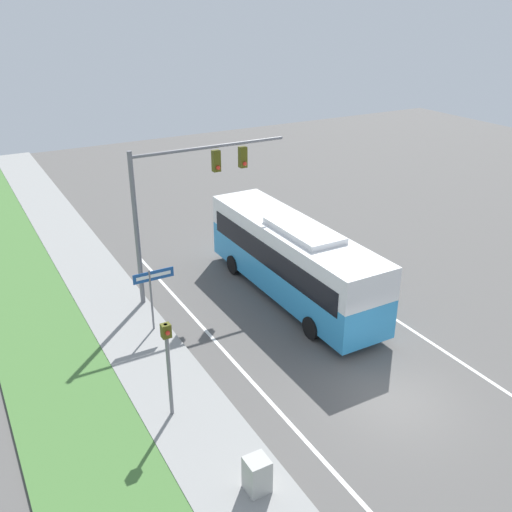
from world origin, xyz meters
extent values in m
plane|color=#565451|center=(0.00, 0.00, 0.00)|extent=(80.00, 80.00, 0.00)
cube|color=gray|center=(-6.20, 0.00, 0.06)|extent=(2.80, 80.00, 0.12)
cube|color=silver|center=(-3.60, 0.00, 0.00)|extent=(0.14, 30.00, 0.01)
cube|color=silver|center=(3.60, 0.00, 0.00)|extent=(0.14, 30.00, 0.01)
cube|color=#3393D1|center=(0.95, 7.71, 1.18)|extent=(2.45, 10.60, 1.62)
cube|color=white|center=(0.95, 7.71, 2.65)|extent=(2.45, 10.60, 1.32)
cube|color=black|center=(0.95, 7.71, 2.19)|extent=(2.49, 9.76, 1.00)
cube|color=white|center=(0.95, 6.92, 3.43)|extent=(1.72, 3.71, 0.24)
cylinder|color=black|center=(-0.23, 11.00, 0.46)|extent=(0.28, 0.91, 0.91)
cylinder|color=black|center=(2.13, 11.00, 0.46)|extent=(0.28, 0.91, 0.91)
cylinder|color=black|center=(-0.23, 4.43, 0.46)|extent=(0.28, 0.91, 0.91)
cylinder|color=black|center=(2.13, 4.43, 0.46)|extent=(0.28, 0.91, 0.91)
cylinder|color=slate|center=(-5.05, 10.19, 3.37)|extent=(0.20, 0.20, 6.73)
cylinder|color=slate|center=(-1.60, 10.19, 6.48)|extent=(6.90, 0.14, 0.14)
cube|color=#47470F|center=(-1.37, 10.19, 5.86)|extent=(0.32, 0.28, 0.90)
sphere|color=red|center=(-1.37, 10.01, 5.62)|extent=(0.18, 0.18, 0.18)
cube|color=#47470F|center=(-0.11, 10.19, 5.86)|extent=(0.32, 0.28, 0.90)
sphere|color=red|center=(-0.11, 10.01, 5.62)|extent=(0.18, 0.18, 0.18)
cylinder|color=slate|center=(-6.66, 2.80, 1.70)|extent=(0.12, 0.12, 3.39)
cube|color=#47470F|center=(-6.66, 2.80, 3.17)|extent=(0.28, 0.24, 0.44)
sphere|color=red|center=(-6.66, 2.65, 3.17)|extent=(0.14, 0.14, 0.14)
cylinder|color=slate|center=(-5.40, 7.90, 1.34)|extent=(0.08, 0.08, 2.68)
cube|color=#19478C|center=(-5.24, 7.90, 2.43)|extent=(1.63, 0.03, 0.40)
cube|color=white|center=(-5.24, 7.88, 2.43)|extent=(1.38, 0.01, 0.14)
cube|color=#A8A8A3|center=(-5.83, -1.18, 0.63)|extent=(0.61, 0.61, 1.02)
camera|label=1|loc=(-11.40, -11.00, 12.12)|focal=40.00mm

